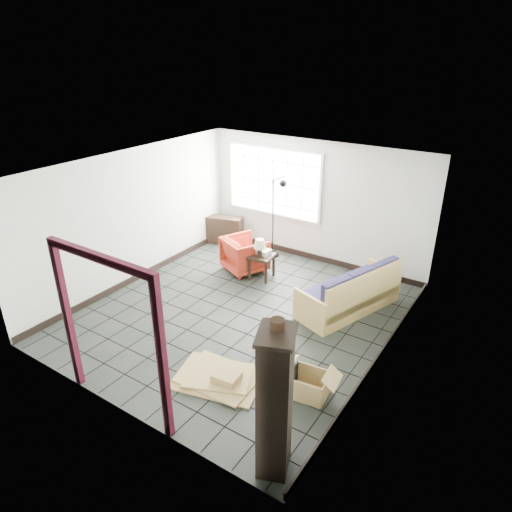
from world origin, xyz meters
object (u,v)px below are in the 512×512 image
Objects in this scene: futon_sofa at (351,295)px; tall_shelf at (275,403)px; armchair at (245,253)px; side_table at (262,259)px.

futon_sofa is 1.18× the size of tall_shelf.
armchair is at bearing -167.65° from futon_sofa.
tall_shelf is (2.58, -3.76, 0.49)m from side_table.
futon_sofa is at bearing -5.33° from side_table.
side_table is at bearing -167.19° from armchair.
tall_shelf is at bearing -55.52° from side_table.
tall_shelf is at bearing 153.08° from armchair.
tall_shelf is (3.06, -3.86, 0.51)m from armchair.
armchair is 1.57× the size of side_table.
futon_sofa reaches higher than armchair.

